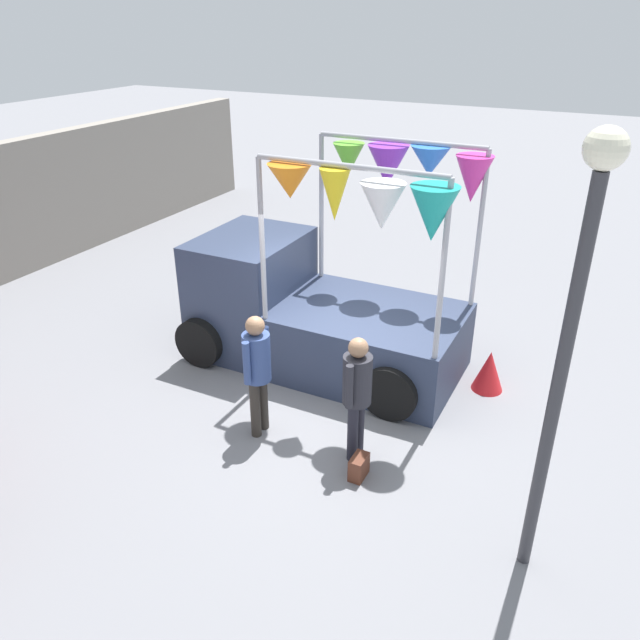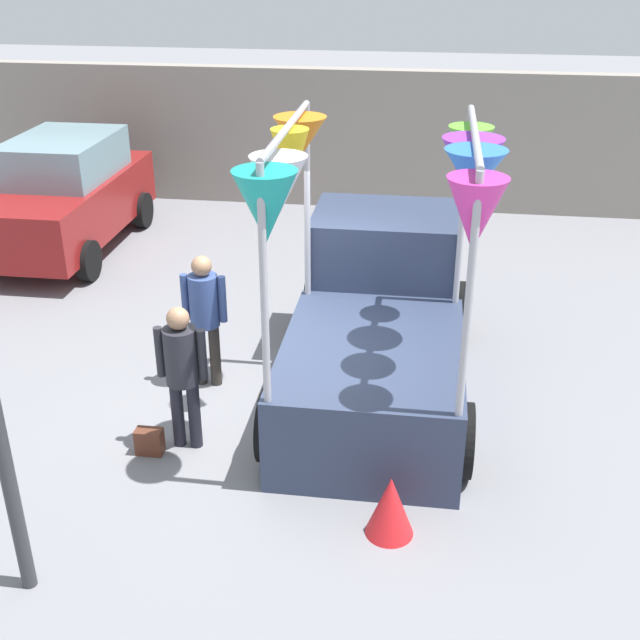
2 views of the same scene
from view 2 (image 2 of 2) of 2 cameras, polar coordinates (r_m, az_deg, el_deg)
name	(u,v)px [view 2 (image 2 of 2)]	position (r m, az deg, el deg)	size (l,w,h in m)	color
ground_plane	(278,410)	(9.17, -3.00, -6.38)	(60.00, 60.00, 0.00)	slate
vendor_truck	(379,310)	(9.25, 4.22, 0.73)	(2.53, 4.17, 3.27)	#2D3851
parked_car	(66,195)	(14.12, -17.64, 8.49)	(1.88, 4.00, 1.88)	maroon
person_customer	(182,365)	(8.19, -9.80, -3.19)	(0.53, 0.34, 1.60)	black
person_vendor	(204,309)	(9.30, -8.22, 0.78)	(0.53, 0.34, 1.63)	#2D2823
handbag	(149,441)	(8.57, -12.03, -8.45)	(0.28, 0.16, 0.28)	#592D1E
brick_boundary_wall	(350,139)	(15.76, 2.18, 12.76)	(18.00, 0.36, 2.60)	gray
folded_kite_bundle_crimson	(390,506)	(7.33, 5.02, -13.03)	(0.44, 0.44, 0.60)	red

